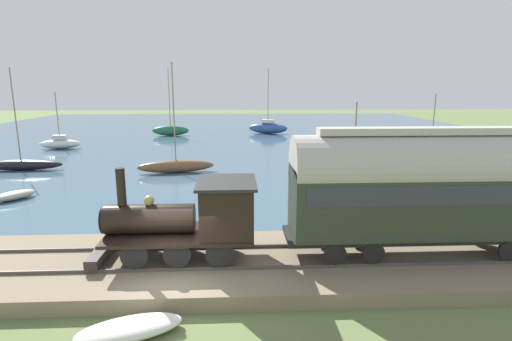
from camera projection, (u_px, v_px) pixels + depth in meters
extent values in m
plane|color=#607542|center=(177.00, 294.00, 12.90)|extent=(200.00, 200.00, 0.00)
cube|color=#426075|center=(223.00, 133.00, 56.36)|extent=(80.00, 80.00, 0.01)
cube|color=#84755B|center=(183.00, 266.00, 14.30)|extent=(5.38, 56.00, 0.52)
cube|color=#4C4742|center=(179.00, 269.00, 13.34)|extent=(0.07, 54.88, 0.12)
cube|color=#4C4742|center=(186.00, 248.00, 15.13)|extent=(0.07, 54.88, 0.12)
cylinder|color=black|center=(219.00, 254.00, 13.30)|extent=(0.12, 0.93, 0.93)
cylinder|color=black|center=(221.00, 234.00, 15.09)|extent=(0.12, 0.93, 0.93)
cylinder|color=black|center=(177.00, 255.00, 13.23)|extent=(0.12, 0.93, 0.93)
cylinder|color=black|center=(184.00, 235.00, 15.02)|extent=(0.12, 0.93, 0.93)
cylinder|color=black|center=(134.00, 256.00, 13.16)|extent=(0.12, 0.93, 0.93)
cylinder|color=black|center=(146.00, 235.00, 14.95)|extent=(0.12, 0.93, 0.93)
cube|color=black|center=(180.00, 234.00, 14.04)|extent=(2.33, 5.11, 0.12)
cylinder|color=black|center=(150.00, 219.00, 13.88)|extent=(1.03, 3.06, 1.03)
cylinder|color=black|center=(104.00, 219.00, 13.80)|extent=(0.98, 0.08, 0.98)
cylinder|color=black|center=(121.00, 187.00, 13.59)|extent=(0.31, 0.31, 1.29)
sphere|color=tan|center=(149.00, 201.00, 13.74)|extent=(0.36, 0.36, 0.36)
cube|color=black|center=(227.00, 208.00, 13.93)|extent=(2.23, 1.79, 1.73)
cube|color=#282828|center=(227.00, 182.00, 13.74)|extent=(2.43, 2.03, 0.10)
cube|color=#2D2823|center=(101.00, 253.00, 14.05)|extent=(2.13, 0.44, 0.32)
cylinder|color=black|center=(510.00, 231.00, 15.65)|extent=(0.12, 0.76, 0.76)
cylinder|color=black|center=(509.00, 250.00, 13.79)|extent=(0.12, 0.76, 0.76)
cylinder|color=black|center=(477.00, 231.00, 15.58)|extent=(0.12, 0.76, 0.76)
cylinder|color=black|center=(373.00, 253.00, 13.56)|extent=(0.12, 0.76, 0.76)
cylinder|color=black|center=(357.00, 234.00, 15.36)|extent=(0.12, 0.76, 0.76)
cylinder|color=black|center=(335.00, 254.00, 13.50)|extent=(0.12, 0.76, 0.76)
cylinder|color=black|center=(324.00, 234.00, 15.29)|extent=(0.12, 0.76, 0.76)
cube|color=black|center=(430.00, 234.00, 14.51)|extent=(1.91, 10.57, 0.16)
cube|color=#2D3828|center=(433.00, 199.00, 14.24)|extent=(2.12, 10.15, 2.43)
cube|color=#2D333D|center=(434.00, 188.00, 14.15)|extent=(2.15, 9.51, 0.68)
cylinder|color=#B2ADA3|center=(436.00, 166.00, 13.99)|extent=(2.23, 10.15, 2.23)
cube|color=#B2ADA3|center=(440.00, 131.00, 13.73)|extent=(0.74, 8.46, 0.24)
ellipsoid|color=#335199|center=(268.00, 128.00, 55.98)|extent=(3.55, 5.87, 1.48)
cylinder|color=#9E8460|center=(268.00, 96.00, 55.05)|extent=(0.10, 0.10, 7.45)
cube|color=silver|center=(268.00, 121.00, 55.78)|extent=(1.57, 1.94, 0.45)
ellipsoid|color=#B72D23|center=(352.00, 190.00, 23.36)|extent=(3.15, 5.95, 1.20)
cylinder|color=#9E8460|center=(355.00, 142.00, 22.77)|extent=(0.10, 0.10, 4.49)
ellipsoid|color=brown|center=(176.00, 166.00, 30.83)|extent=(1.99, 5.93, 0.96)
cylinder|color=#9E8460|center=(174.00, 112.00, 29.97)|extent=(0.10, 0.10, 7.35)
ellipsoid|color=#236B42|center=(171.00, 131.00, 53.65)|extent=(1.22, 4.89, 1.32)
cylinder|color=#9E8460|center=(169.00, 97.00, 52.72)|extent=(0.10, 0.10, 7.58)
ellipsoid|color=white|center=(60.00, 144.00, 42.53)|extent=(1.86, 4.33, 1.00)
cylinder|color=#9E8460|center=(57.00, 116.00, 41.91)|extent=(0.10, 0.10, 4.99)
cube|color=silver|center=(59.00, 137.00, 42.38)|extent=(0.99, 1.34, 0.45)
ellipsoid|color=black|center=(21.00, 165.00, 31.73)|extent=(1.30, 6.38, 0.83)
cylinder|color=#9E8460|center=(15.00, 115.00, 30.90)|extent=(0.10, 0.10, 7.12)
ellipsoid|color=#192347|center=(430.00, 158.00, 33.07)|extent=(2.09, 5.04, 1.49)
cylinder|color=#9E8460|center=(433.00, 122.00, 32.45)|extent=(0.10, 0.10, 4.47)
ellipsoid|color=#B7B2A3|center=(221.00, 185.00, 26.06)|extent=(1.87, 2.55, 0.48)
ellipsoid|color=#B7B2A3|center=(14.00, 195.00, 23.51)|extent=(2.62, 2.31, 0.50)
ellipsoid|color=#B7B2A3|center=(226.00, 196.00, 23.61)|extent=(2.09, 1.93, 0.44)
ellipsoid|color=silver|center=(129.00, 329.00, 10.69)|extent=(1.88, 3.00, 0.44)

